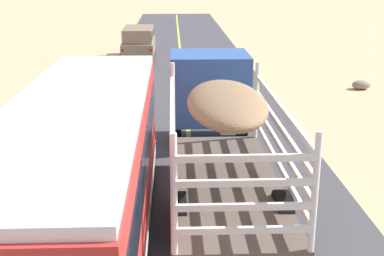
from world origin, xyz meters
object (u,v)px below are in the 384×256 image
bus (82,174)px  livestock_truck (214,105)px  boulder_near_shoulder (361,85)px  car_far (139,41)px

bus → livestock_truck: bearing=58.9°
livestock_truck → boulder_near_shoulder: bearing=50.3°
boulder_near_shoulder → car_far: bearing=141.4°
livestock_truck → boulder_near_shoulder: livestock_truck is taller
livestock_truck → car_far: (-3.27, 18.06, -0.70)m
livestock_truck → boulder_near_shoulder: (7.72, 9.30, -1.58)m
livestock_truck → car_far: 18.37m
bus → car_far: (-0.30, 22.99, -0.66)m
bus → car_far: 23.00m
car_far → livestock_truck: bearing=-79.7°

